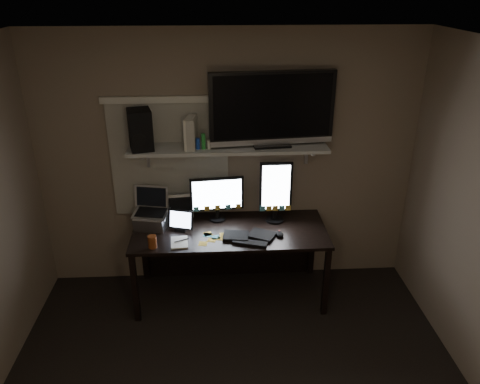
{
  "coord_description": "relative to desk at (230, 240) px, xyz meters",
  "views": [
    {
      "loc": [
        -0.12,
        -2.39,
        2.85
      ],
      "look_at": [
        0.09,
        1.25,
        1.19
      ],
      "focal_mm": 35.0,
      "sensor_mm": 36.0,
      "label": 1
    }
  ],
  "objects": [
    {
      "name": "back_wall",
      "position": [
        0.0,
        0.25,
        0.7
      ],
      "size": [
        3.6,
        0.0,
        3.6
      ],
      "primitive_type": "plane",
      "rotation": [
        1.57,
        0.0,
        0.0
      ],
      "color": "#7D6C59",
      "rests_on": "floor"
    },
    {
      "name": "ceiling",
      "position": [
        0.0,
        -1.55,
        1.95
      ],
      "size": [
        3.6,
        3.6,
        0.0
      ],
      "primitive_type": "plane",
      "rotation": [
        3.14,
        0.0,
        0.0
      ],
      "color": "silver",
      "rests_on": "back_wall"
    },
    {
      "name": "keyboard",
      "position": [
        0.17,
        -0.27,
        0.19
      ],
      "size": [
        0.51,
        0.32,
        0.03
      ],
      "primitive_type": "cube",
      "rotation": [
        0.0,
        0.0,
        -0.31
      ],
      "color": "black",
      "rests_on": "desk"
    },
    {
      "name": "desk",
      "position": [
        0.0,
        0.0,
        0.0
      ],
      "size": [
        1.8,
        0.75,
        0.73
      ],
      "color": "black",
      "rests_on": "floor"
    },
    {
      "name": "game_console",
      "position": [
        -0.33,
        0.07,
        1.07
      ],
      "size": [
        0.12,
        0.24,
        0.28
      ],
      "primitive_type": "cube",
      "rotation": [
        0.0,
        0.0,
        -0.2
      ],
      "color": "silver",
      "rests_on": "wall_shelf"
    },
    {
      "name": "sticky_notes",
      "position": [
        -0.19,
        -0.26,
        0.18
      ],
      "size": [
        0.36,
        0.29,
        0.0
      ],
      "primitive_type": null,
      "rotation": [
        0.0,
        0.0,
        0.17
      ],
      "color": "gold",
      "rests_on": "desk"
    },
    {
      "name": "tv",
      "position": [
        0.39,
        0.08,
        1.26
      ],
      "size": [
        1.13,
        0.31,
        0.67
      ],
      "primitive_type": "cube",
      "rotation": [
        0.0,
        0.0,
        0.1
      ],
      "color": "black",
      "rests_on": "wall_shelf"
    },
    {
      "name": "file_sorter",
      "position": [
        -0.47,
        0.1,
        0.31
      ],
      "size": [
        0.22,
        0.12,
        0.26
      ],
      "primitive_type": "cube",
      "rotation": [
        0.0,
        0.0,
        0.13
      ],
      "color": "black",
      "rests_on": "desk"
    },
    {
      "name": "window_blinds",
      "position": [
        -0.55,
        0.24,
        0.75
      ],
      "size": [
        1.1,
        0.02,
        1.1
      ],
      "primitive_type": "cube",
      "color": "beige",
      "rests_on": "back_wall"
    },
    {
      "name": "speaker",
      "position": [
        -0.77,
        0.05,
        1.1
      ],
      "size": [
        0.25,
        0.28,
        0.36
      ],
      "primitive_type": "cube",
      "rotation": [
        0.0,
        0.0,
        0.24
      ],
      "color": "black",
      "rests_on": "wall_shelf"
    },
    {
      "name": "laptop",
      "position": [
        -0.73,
        -0.02,
        0.36
      ],
      "size": [
        0.37,
        0.32,
        0.36
      ],
      "primitive_type": "cube",
      "rotation": [
        0.0,
        0.0,
        -0.2
      ],
      "color": "silver",
      "rests_on": "desk"
    },
    {
      "name": "notepad",
      "position": [
        -0.45,
        -0.34,
        0.18
      ],
      "size": [
        0.16,
        0.22,
        0.01
      ],
      "primitive_type": "cube",
      "rotation": [
        0.0,
        0.0,
        0.08
      ],
      "color": "white",
      "rests_on": "desk"
    },
    {
      "name": "cup",
      "position": [
        -0.68,
        -0.4,
        0.23
      ],
      "size": [
        0.1,
        0.1,
        0.11
      ],
      "primitive_type": "cylinder",
      "rotation": [
        0.0,
        0.0,
        -0.3
      ],
      "color": "brown",
      "rests_on": "desk"
    },
    {
      "name": "bottles",
      "position": [
        -0.25,
        0.02,
        1.0
      ],
      "size": [
        0.23,
        0.11,
        0.14
      ],
      "primitive_type": null,
      "rotation": [
        0.0,
        0.0,
        0.3
      ],
      "color": "#A50F0C",
      "rests_on": "wall_shelf"
    },
    {
      "name": "wall_shelf",
      "position": [
        0.0,
        0.08,
        0.91
      ],
      "size": [
        1.8,
        0.35,
        0.03
      ],
      "primitive_type": "cube",
      "color": "#B2B3AE",
      "rests_on": "back_wall"
    },
    {
      "name": "tablet",
      "position": [
        -0.45,
        -0.1,
        0.28
      ],
      "size": [
        0.26,
        0.16,
        0.21
      ],
      "primitive_type": "cube",
      "rotation": [
        0.0,
        0.0,
        -0.29
      ],
      "color": "black",
      "rests_on": "desk"
    },
    {
      "name": "monitor_portrait",
      "position": [
        0.44,
        0.03,
        0.48
      ],
      "size": [
        0.31,
        0.06,
        0.61
      ],
      "primitive_type": "cube",
      "rotation": [
        0.0,
        0.0,
        -0.0
      ],
      "color": "black",
      "rests_on": "desk"
    },
    {
      "name": "mouse",
      "position": [
        0.45,
        -0.26,
        0.2
      ],
      "size": [
        0.09,
        0.12,
        0.04
      ],
      "primitive_type": "ellipsoid",
      "rotation": [
        0.0,
        0.0,
        0.22
      ],
      "color": "black",
      "rests_on": "desk"
    },
    {
      "name": "monitor_landscape",
      "position": [
        -0.11,
        0.09,
        0.4
      ],
      "size": [
        0.51,
        0.11,
        0.45
      ],
      "primitive_type": "cube",
      "rotation": [
        0.0,
        0.0,
        0.11
      ],
      "color": "black",
      "rests_on": "desk"
    }
  ]
}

